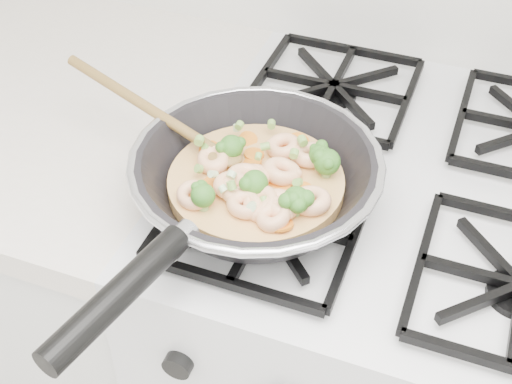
% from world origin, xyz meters
% --- Properties ---
extents(stove, '(0.60, 0.60, 0.92)m').
position_xyz_m(stove, '(0.00, 1.70, 0.46)').
color(stove, white).
rests_on(stove, ground).
extents(skillet, '(0.45, 0.49, 0.09)m').
position_xyz_m(skillet, '(-0.17, 1.57, 0.96)').
color(skillet, black).
rests_on(skillet, stove).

